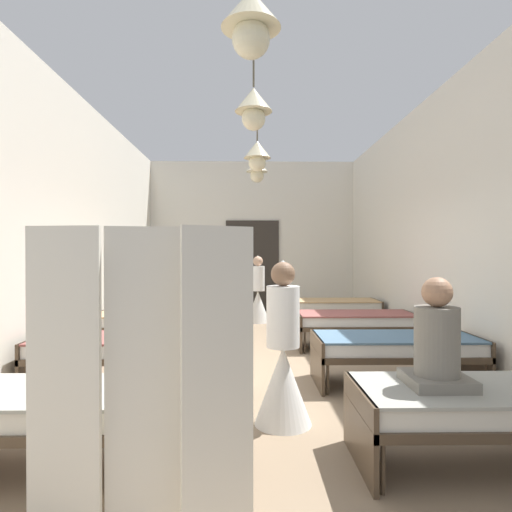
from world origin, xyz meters
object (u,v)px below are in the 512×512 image
bed_right_row_0 (486,405)px  bed_left_row_2 (153,322)px  nurse_mid_aisle (283,366)px  bed_right_row_3 (332,306)px  nurse_near_aisle (231,340)px  patient_seated_primary (437,346)px  bed_left_row_0 (34,408)px  privacy_screen (142,380)px  bed_right_row_2 (355,321)px  nurse_far_aisle (258,298)px  bed_left_row_3 (174,307)px  bed_right_row_1 (396,347)px  bed_left_row_1 (117,348)px

bed_right_row_0 → bed_left_row_2: same height
nurse_mid_aisle → bed_right_row_3: bearing=-98.2°
bed_right_row_0 → nurse_near_aisle: nurse_near_aisle is taller
patient_seated_primary → bed_left_row_0: bearing=-179.4°
bed_right_row_0 → nurse_mid_aisle: size_ratio=1.28×
bed_right_row_3 → privacy_screen: bearing=-109.9°
bed_right_row_2 → nurse_near_aisle: 2.71m
nurse_mid_aisle → nurse_far_aisle: (-0.10, 5.61, 0.00)m
nurse_near_aisle → bed_left_row_3: bearing=151.3°
bed_right_row_1 → patient_seated_primary: 1.95m
bed_left_row_0 → patient_seated_primary: patient_seated_primary is taller
nurse_near_aisle → nurse_far_aisle: bearing=126.6°
nurse_near_aisle → privacy_screen: 2.68m
bed_right_row_2 → patient_seated_primary: size_ratio=2.37×
bed_left_row_3 → bed_left_row_1: bearing=-90.0°
bed_left_row_1 → bed_right_row_2: (3.27, 1.90, 0.00)m
bed_left_row_0 → bed_left_row_3: (0.00, 5.70, 0.00)m
bed_right_row_3 → nurse_mid_aisle: nurse_mid_aisle is taller
bed_left_row_1 → bed_right_row_2: same height
bed_left_row_0 → bed_left_row_1: same height
privacy_screen → nurse_near_aisle: bearing=71.8°
nurse_mid_aisle → nurse_far_aisle: bearing=-81.1°
bed_right_row_2 → bed_left_row_2: bearing=180.0°
bed_left_row_0 → bed_left_row_1: 1.90m
bed_left_row_0 → bed_left_row_1: (0.00, 1.90, 0.00)m
bed_left_row_0 → nurse_near_aisle: size_ratio=1.28×
bed_right_row_1 → privacy_screen: size_ratio=1.12×
bed_left_row_3 → patient_seated_primary: (2.92, -5.67, 0.43)m
bed_left_row_1 → bed_left_row_3: bearing=90.0°
bed_right_row_2 → nurse_far_aisle: bearing=120.6°
bed_right_row_2 → bed_right_row_3: same height
bed_right_row_1 → bed_left_row_2: size_ratio=1.00×
bed_right_row_3 → bed_left_row_0: bearing=-119.8°
bed_right_row_2 → bed_right_row_3: bearing=90.0°
bed_left_row_3 → bed_right_row_3: (3.27, 0.00, 0.00)m
bed_right_row_0 → bed_left_row_1: size_ratio=1.00×
bed_right_row_2 → nurse_near_aisle: (-1.94, -1.89, 0.09)m
bed_left_row_2 → bed_right_row_3: bearing=30.2°
bed_left_row_0 → nurse_mid_aisle: size_ratio=1.28×
bed_left_row_0 → bed_right_row_2: bearing=49.3°
bed_left_row_3 → nurse_far_aisle: size_ratio=1.28×
bed_right_row_1 → privacy_screen: bearing=-131.6°
bed_left_row_0 → bed_right_row_2: same height
bed_right_row_2 → bed_right_row_1: bearing=-90.0°
nurse_far_aisle → bed_right_row_0: bearing=-90.5°
bed_right_row_0 → bed_right_row_3: (0.00, 5.70, 0.00)m
bed_right_row_1 → nurse_near_aisle: nurse_near_aisle is taller
bed_left_row_0 → bed_left_row_1: size_ratio=1.00×
bed_left_row_0 → bed_right_row_2: 5.01m
bed_left_row_3 → patient_seated_primary: size_ratio=2.37×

